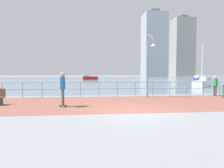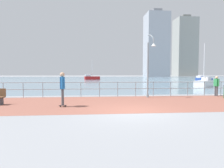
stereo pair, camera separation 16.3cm
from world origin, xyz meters
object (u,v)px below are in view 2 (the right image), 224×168
bystander (216,84)px  sailboat_red (204,83)px  lamppost (150,63)px  sailboat_ivory (203,79)px  sailboat_blue (92,78)px  skateboarder (62,86)px

bystander → sailboat_red: sailboat_red is taller
lamppost → sailboat_ivory: (19.05, 24.93, -2.06)m
sailboat_red → sailboat_blue: (-15.03, 30.87, 0.03)m
lamppost → sailboat_red: (10.04, 9.64, -2.03)m
lamppost → sailboat_red: bearing=43.9°
sailboat_red → bystander: bearing=-116.2°
sailboat_ivory → bystander: bearing=-118.9°
sailboat_ivory → lamppost: bearing=-127.4°
sailboat_blue → sailboat_ivory: bearing=-33.0°
skateboarder → sailboat_ivory: (24.77, 28.35, -0.61)m
lamppost → skateboarder: bearing=-149.1°
bystander → sailboat_ivory: bearing=61.1°
sailboat_red → sailboat_blue: 34.33m
bystander → sailboat_blue: size_ratio=0.26×
lamppost → sailboat_red: 14.07m
sailboat_red → sailboat_blue: sailboat_blue is taller
bystander → skateboarder: bearing=-161.2°
bystander → lamppost: bearing=-175.8°
sailboat_red → sailboat_ivory: bearing=59.5°
sailboat_red → sailboat_ivory: size_ratio=1.06×
bystander → sailboat_ivory: sailboat_ivory is taller
lamppost → skateboarder: lamppost is taller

